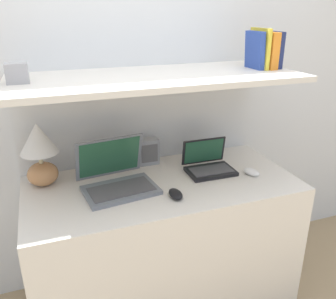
# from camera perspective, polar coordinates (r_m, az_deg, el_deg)

# --- Properties ---
(wall_back) EXTENTS (6.00, 0.05, 2.40)m
(wall_back) POSITION_cam_1_polar(r_m,az_deg,el_deg) (2.08, -4.55, 9.89)
(wall_back) COLOR silver
(wall_back) RESTS_ON ground_plane
(desk) EXTENTS (1.40, 0.66, 0.78)m
(desk) POSITION_cam_1_polar(r_m,az_deg,el_deg) (2.06, -0.77, -15.00)
(desk) COLOR silver
(desk) RESTS_ON ground_plane
(back_riser) EXTENTS (1.40, 0.04, 1.30)m
(back_riser) POSITION_cam_1_polar(r_m,az_deg,el_deg) (2.22, -3.82, -4.43)
(back_riser) COLOR silver
(back_riser) RESTS_ON ground_plane
(shelf) EXTENTS (1.40, 0.60, 0.03)m
(shelf) POSITION_cam_1_polar(r_m,az_deg,el_deg) (1.75, -1.73, 11.47)
(shelf) COLOR silver
(shelf) RESTS_ON back_riser
(table_lamp) EXTENTS (0.19, 0.19, 0.33)m
(table_lamp) POSITION_cam_1_polar(r_m,az_deg,el_deg) (1.87, -19.90, -0.21)
(table_lamp) COLOR #B27A4C
(table_lamp) RESTS_ON desk
(laptop_large) EXTENTS (0.39, 0.34, 0.24)m
(laptop_large) POSITION_cam_1_polar(r_m,az_deg,el_deg) (1.80, -8.19, -4.65)
(laptop_large) COLOR slate
(laptop_large) RESTS_ON desk
(laptop_small) EXTENTS (0.26, 0.21, 0.17)m
(laptop_small) POSITION_cam_1_polar(r_m,az_deg,el_deg) (1.99, 6.52, -2.46)
(laptop_small) COLOR black
(laptop_small) RESTS_ON desk
(computer_mouse) EXTENTS (0.06, 0.11, 0.04)m
(computer_mouse) POSITION_cam_1_polar(r_m,az_deg,el_deg) (1.71, 1.23, -7.15)
(computer_mouse) COLOR black
(computer_mouse) RESTS_ON desk
(second_mouse) EXTENTS (0.09, 0.11, 0.04)m
(second_mouse) POSITION_cam_1_polar(r_m,az_deg,el_deg) (1.98, 13.25, -3.55)
(second_mouse) COLOR white
(second_mouse) RESTS_ON desk
(router_box) EXTENTS (0.12, 0.07, 0.15)m
(router_box) POSITION_cam_1_polar(r_m,az_deg,el_deg) (2.05, -3.14, -0.32)
(router_box) COLOR gray
(router_box) RESTS_ON desk
(book_navy) EXTENTS (0.03, 0.14, 0.19)m
(book_navy) POSITION_cam_1_polar(r_m,az_deg,el_deg) (2.04, 16.58, 15.09)
(book_navy) COLOR navy
(book_navy) RESTS_ON shelf
(book_orange) EXTENTS (0.04, 0.18, 0.19)m
(book_orange) POSITION_cam_1_polar(r_m,az_deg,el_deg) (2.01, 15.46, 15.12)
(book_orange) COLOR orange
(book_orange) RESTS_ON shelf
(book_yellow) EXTENTS (0.02, 0.17, 0.20)m
(book_yellow) POSITION_cam_1_polar(r_m,az_deg,el_deg) (1.99, 14.49, 15.41)
(book_yellow) COLOR gold
(book_yellow) RESTS_ON shelf
(book_blue) EXTENTS (0.04, 0.15, 0.19)m
(book_blue) POSITION_cam_1_polar(r_m,az_deg,el_deg) (1.97, 13.74, 15.22)
(book_blue) COLOR #284293
(book_blue) RESTS_ON shelf
(shelf_gadget) EXTENTS (0.09, 0.07, 0.08)m
(shelf_gadget) POSITION_cam_1_polar(r_m,az_deg,el_deg) (1.66, -23.06, 11.19)
(shelf_gadget) COLOR #99999E
(shelf_gadget) RESTS_ON shelf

